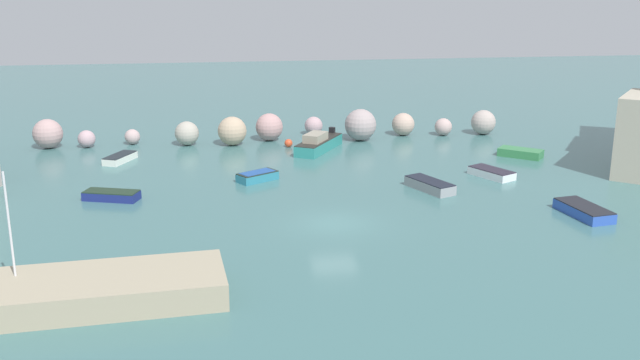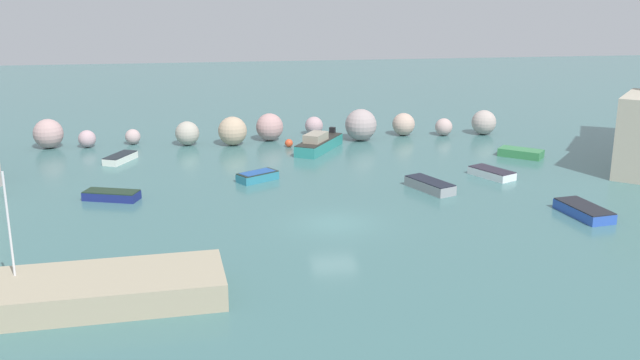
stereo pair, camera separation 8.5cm
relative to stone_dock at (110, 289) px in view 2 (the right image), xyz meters
The scene contains 13 objects.
cove_water 13.92m from the stone_dock, 37.93° to the left, with size 160.00×160.00×0.00m, color #3E6B6B.
rock_breakwater 31.44m from the stone_dock, 71.37° to the left, with size 38.31×4.97×2.62m.
stone_dock is the anchor object (origin of this frame).
channel_buoy 29.44m from the stone_dock, 69.23° to the left, with size 0.64×0.64×0.64m, color #E04C28.
moored_boat_0 22.93m from the stone_dock, 37.90° to the left, with size 2.63×3.82×0.66m.
moored_boat_1 19.35m from the stone_dock, 67.76° to the left, with size 2.95×2.49×0.61m.
moored_boat_2 28.48m from the stone_dock, 35.50° to the left, with size 2.66×3.44×0.56m.
moored_boat_3 3.91m from the stone_dock, behind, with size 5.74×4.22×5.68m.
moored_boat_4 28.90m from the stone_dock, 64.09° to the left, with size 4.49×5.95×1.49m.
moored_boat_5 26.49m from the stone_dock, 17.15° to the left, with size 2.13×3.91×0.61m.
moored_boat_6 24.71m from the stone_dock, 95.51° to the left, with size 2.33×3.24×0.55m.
moored_boat_7 35.03m from the stone_dock, 38.30° to the left, with size 3.38×3.18×0.61m.
moored_boat_8 15.03m from the stone_dock, 96.87° to the left, with size 3.57×2.26×0.57m.
Camera 2 is at (-6.32, -37.69, 13.24)m, focal length 40.91 mm.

